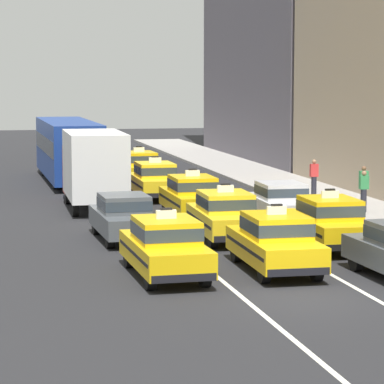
# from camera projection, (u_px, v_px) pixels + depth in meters

# --- Properties ---
(ground_plane) EXTENTS (160.00, 160.00, 0.00)m
(ground_plane) POSITION_uv_depth(u_px,v_px,m) (307.00, 297.00, 24.35)
(ground_plane) COLOR #232326
(lane_stripe_left_center) EXTENTS (0.14, 80.00, 0.01)m
(lane_stripe_left_center) POSITION_uv_depth(u_px,v_px,m) (125.00, 201.00, 43.39)
(lane_stripe_left_center) COLOR silver
(lane_stripe_left_center) RESTS_ON ground
(lane_stripe_center_right) EXTENTS (0.14, 80.00, 0.01)m
(lane_stripe_center_right) POSITION_uv_depth(u_px,v_px,m) (195.00, 199.00, 44.08)
(lane_stripe_center_right) COLOR silver
(lane_stripe_center_right) RESTS_ON ground
(sidewalk_curb) EXTENTS (4.00, 90.00, 0.15)m
(sidewalk_curb) POSITION_uv_depth(u_px,v_px,m) (351.00, 208.00, 40.43)
(sidewalk_curb) COLOR #9E9993
(sidewalk_curb) RESTS_ON ground
(taxi_left_nearest) EXTENTS (1.93, 4.60, 1.96)m
(taxi_left_nearest) POSITION_uv_depth(u_px,v_px,m) (165.00, 246.00, 26.71)
(taxi_left_nearest) COLOR black
(taxi_left_nearest) RESTS_ON ground
(sedan_left_second) EXTENTS (1.90, 4.36, 1.58)m
(sedan_left_second) POSITION_uv_depth(u_px,v_px,m) (124.00, 216.00, 32.76)
(sedan_left_second) COLOR black
(sedan_left_second) RESTS_ON ground
(box_truck_left_third) EXTENTS (2.39, 7.00, 3.27)m
(box_truck_left_third) POSITION_uv_depth(u_px,v_px,m) (93.00, 166.00, 40.78)
(box_truck_left_third) COLOR black
(box_truck_left_third) RESTS_ON ground
(bus_left_fourth) EXTENTS (2.67, 11.23, 3.22)m
(bus_left_fourth) POSITION_uv_depth(u_px,v_px,m) (68.00, 147.00, 51.17)
(bus_left_fourth) COLOR black
(bus_left_fourth) RESTS_ON ground
(taxi_center_nearest) EXTENTS (1.90, 4.59, 1.96)m
(taxi_center_nearest) POSITION_uv_depth(u_px,v_px,m) (275.00, 241.00, 27.52)
(taxi_center_nearest) COLOR black
(taxi_center_nearest) RESTS_ON ground
(taxi_center_second) EXTENTS (1.93, 4.60, 1.96)m
(taxi_center_second) POSITION_uv_depth(u_px,v_px,m) (225.00, 215.00, 32.80)
(taxi_center_second) COLOR black
(taxi_center_second) RESTS_ON ground
(taxi_center_third) EXTENTS (1.83, 4.56, 1.96)m
(taxi_center_third) POSITION_uv_depth(u_px,v_px,m) (192.00, 196.00, 38.05)
(taxi_center_third) COLOR black
(taxi_center_third) RESTS_ON ground
(taxi_center_fourth) EXTENTS (1.83, 4.56, 1.96)m
(taxi_center_fourth) POSITION_uv_depth(u_px,v_px,m) (155.00, 180.00, 44.04)
(taxi_center_fourth) COLOR black
(taxi_center_fourth) RESTS_ON ground
(taxi_center_fifth) EXTENTS (1.94, 4.61, 1.96)m
(taxi_center_fifth) POSITION_uv_depth(u_px,v_px,m) (139.00, 167.00, 50.37)
(taxi_center_fifth) COLOR black
(taxi_center_fifth) RESTS_ON ground
(taxi_right_second) EXTENTS (1.91, 4.60, 1.96)m
(taxi_right_second) POSITION_uv_depth(u_px,v_px,m) (329.00, 222.00, 31.24)
(taxi_right_second) COLOR black
(taxi_right_second) RESTS_ON ground
(sedan_right_third) EXTENTS (1.84, 4.33, 1.58)m
(sedan_right_third) POSITION_uv_depth(u_px,v_px,m) (280.00, 202.00, 36.46)
(sedan_right_third) COLOR black
(sedan_right_third) RESTS_ON ground
(pedestrian_near_crosswalk) EXTENTS (0.36, 0.24, 1.66)m
(pedestrian_near_crosswalk) POSITION_uv_depth(u_px,v_px,m) (364.00, 191.00, 38.64)
(pedestrian_near_crosswalk) COLOR #23232D
(pedestrian_near_crosswalk) RESTS_ON sidewalk_curb
(pedestrian_trailing) EXTENTS (0.36, 0.24, 1.64)m
(pedestrian_trailing) POSITION_uv_depth(u_px,v_px,m) (364.00, 185.00, 40.90)
(pedestrian_trailing) COLOR slate
(pedestrian_trailing) RESTS_ON sidewalk_curb
(pedestrian_far_corner) EXTENTS (0.36, 0.24, 1.69)m
(pedestrian_far_corner) POSITION_uv_depth(u_px,v_px,m) (314.00, 178.00, 43.60)
(pedestrian_far_corner) COLOR #23232D
(pedestrian_far_corner) RESTS_ON sidewalk_curb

